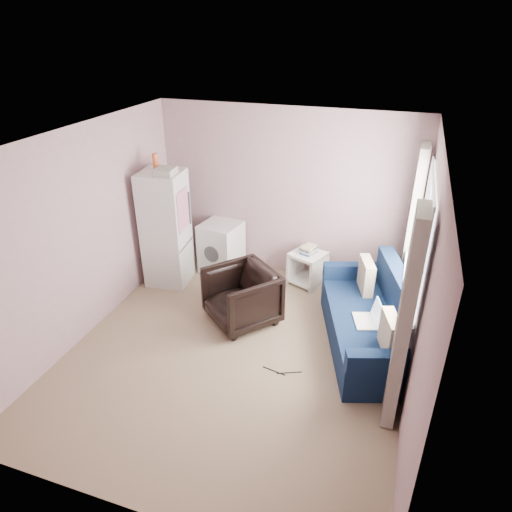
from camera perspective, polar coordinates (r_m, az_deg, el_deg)
The scene contains 8 objects.
room at distance 4.84m, azimuth -2.57°, elevation -0.37°, with size 3.84×4.24×2.54m.
armchair at distance 5.82m, azimuth -1.81°, elevation -4.79°, with size 0.79×0.74×0.81m, color black.
fridge at distance 6.65m, azimuth -11.19°, elevation 3.43°, with size 0.65×0.64×1.92m.
washing_machine at distance 7.04m, azimuth -4.36°, elevation 1.24°, with size 0.63×0.63×0.78m.
side_table at distance 6.75m, azimuth 6.46°, elevation -1.20°, with size 0.58×0.58×0.61m.
sofa at distance 5.61m, azimuth 14.59°, elevation -8.18°, with size 1.45×2.14×0.88m.
window_dressing at distance 5.26m, azimuth 18.59°, elevation -1.28°, with size 0.17×2.62×2.18m.
floor_cables at distance 5.27m, azimuth 3.20°, elevation -14.24°, with size 0.44×0.12×0.01m.
Camera 1 is at (1.59, -3.97, 3.51)m, focal length 32.00 mm.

